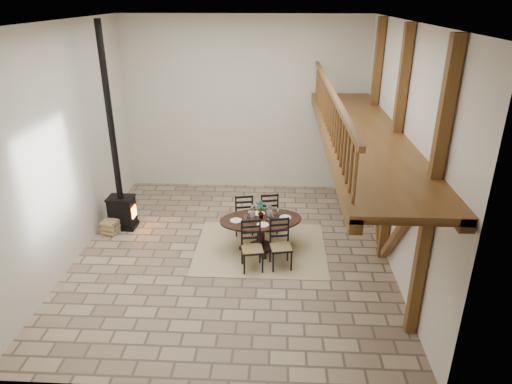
{
  "coord_description": "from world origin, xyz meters",
  "views": [
    {
      "loc": [
        0.99,
        -9.07,
        5.47
      ],
      "look_at": [
        0.51,
        0.4,
        1.35
      ],
      "focal_mm": 32.0,
      "sensor_mm": 36.0,
      "label": 1
    }
  ],
  "objects_px": {
    "wood_stove": "(119,186)",
    "log_basket": "(123,218)",
    "dining_table": "(261,232)",
    "log_stack": "(110,227)"
  },
  "relations": [
    {
      "from": "log_stack",
      "to": "dining_table",
      "type": "bearing_deg",
      "value": -8.34
    },
    {
      "from": "wood_stove",
      "to": "log_basket",
      "type": "height_order",
      "value": "wood_stove"
    },
    {
      "from": "wood_stove",
      "to": "log_stack",
      "type": "bearing_deg",
      "value": -119.53
    },
    {
      "from": "wood_stove",
      "to": "log_basket",
      "type": "relative_size",
      "value": 9.3
    },
    {
      "from": "wood_stove",
      "to": "log_basket",
      "type": "xyz_separation_m",
      "value": [
        -0.04,
        0.1,
        -0.93
      ]
    },
    {
      "from": "wood_stove",
      "to": "log_stack",
      "type": "xyz_separation_m",
      "value": [
        -0.21,
        -0.35,
        -0.95
      ]
    },
    {
      "from": "log_stack",
      "to": "wood_stove",
      "type": "bearing_deg",
      "value": 58.7
    },
    {
      "from": "wood_stove",
      "to": "dining_table",
      "type": "bearing_deg",
      "value": -12.51
    },
    {
      "from": "dining_table",
      "to": "log_stack",
      "type": "distance_m",
      "value": 3.8
    },
    {
      "from": "log_basket",
      "to": "wood_stove",
      "type": "bearing_deg",
      "value": -68.03
    }
  ]
}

